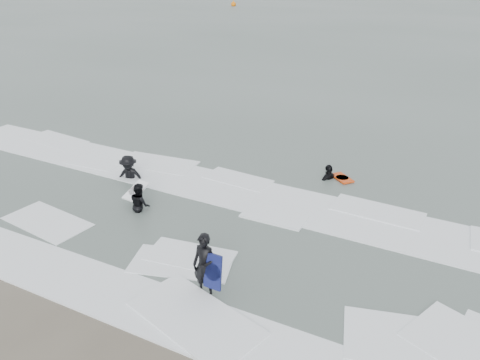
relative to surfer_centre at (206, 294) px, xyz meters
The scene contains 9 objects.
ground 1.49m from the surfer_centre, 159.72° to the right, with size 320.00×320.00×0.00m, color brown.
sea 79.50m from the surfer_centre, 91.00° to the left, with size 320.00×320.00×0.00m, color #47544C.
surfer_centre is the anchor object (origin of this frame).
surfer_wading 5.13m from the surfer_centre, 147.61° to the left, with size 0.77×0.60×1.58m, color black.
surfer_breaker 7.76m from the surfer_centre, 144.41° to the left, with size 1.21×0.70×1.88m, color black.
surfer_right_near 8.30m from the surfer_centre, 86.30° to the left, with size 1.04×0.43×1.77m, color black.
surf_foam 3.48m from the surfer_centre, 113.63° to the left, with size 30.03×9.06×0.09m.
bodyboards 4.05m from the surfer_centre, 106.72° to the left, with size 6.57×9.07×1.25m.
buoy 88.78m from the surfer_centre, 118.36° to the left, with size 1.00×1.00×1.65m.
Camera 1 is at (6.72, -7.58, 7.72)m, focal length 35.00 mm.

